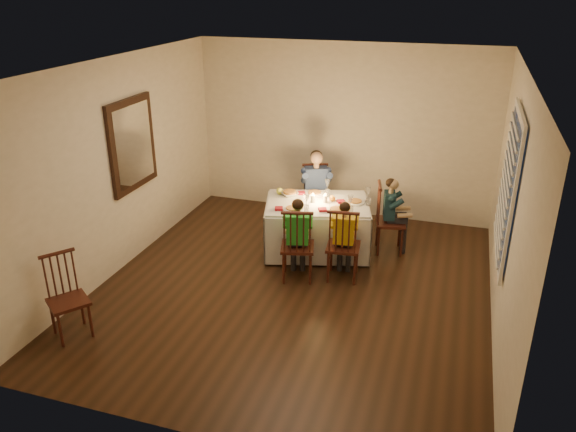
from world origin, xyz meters
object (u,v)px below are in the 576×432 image
(chair_adult, at_px, (315,229))
(chair_near_right, at_px, (342,277))
(chair_end, at_px, (388,251))
(child_teal, at_px, (388,251))
(chair_extra, at_px, (74,335))
(adult, at_px, (315,229))
(child_green, at_px, (297,278))
(serving_bowl, at_px, (290,194))
(dining_table, at_px, (317,217))
(child_yellow, at_px, (342,277))
(chair_near_left, at_px, (297,278))

(chair_adult, distance_m, chair_near_right, 1.48)
(chair_end, height_order, child_teal, child_teal)
(chair_extra, bearing_deg, adult, 9.70)
(child_green, xyz_separation_m, child_teal, (0.97, 1.09, 0.00))
(chair_end, bearing_deg, serving_bowl, 85.00)
(chair_near_right, relative_size, serving_bowl, 4.30)
(chair_adult, distance_m, adult, 0.00)
(chair_near_right, relative_size, chair_extra, 1.06)
(adult, xyz_separation_m, child_teal, (1.13, -0.39, 0.00))
(dining_table, height_order, child_yellow, dining_table)
(adult, bearing_deg, dining_table, -95.01)
(dining_table, bearing_deg, child_green, -107.73)
(chair_near_left, bearing_deg, chair_adult, -97.90)
(chair_near_left, distance_m, chair_end, 1.45)
(dining_table, xyz_separation_m, child_green, (-0.03, -0.80, -0.50))
(chair_adult, relative_size, chair_extra, 1.06)
(chair_near_left, bearing_deg, chair_extra, 30.45)
(chair_end, height_order, child_yellow, child_yellow)
(chair_near_left, relative_size, child_green, 0.91)
(chair_end, xyz_separation_m, child_teal, (0.00, 0.00, 0.00))
(child_green, bearing_deg, adult, -97.90)
(chair_extra, distance_m, serving_bowl, 3.23)
(chair_near_left, relative_size, chair_near_right, 1.00)
(dining_table, xyz_separation_m, chair_near_right, (0.50, -0.63, -0.50))
(chair_end, xyz_separation_m, child_yellow, (-0.44, -0.91, 0.00))
(chair_extra, xyz_separation_m, child_teal, (2.84, 2.94, 0.00))
(chair_end, relative_size, child_yellow, 0.95)
(child_yellow, bearing_deg, adult, -68.22)
(adult, bearing_deg, serving_bowl, -132.81)
(chair_near_left, relative_size, serving_bowl, 4.30)
(chair_near_left, bearing_deg, chair_near_right, -176.23)
(dining_table, bearing_deg, chair_extra, -141.10)
(chair_end, relative_size, child_green, 0.91)
(chair_near_left, distance_m, chair_extra, 2.64)
(chair_adult, distance_m, serving_bowl, 0.95)
(adult, distance_m, child_green, 1.49)
(dining_table, xyz_separation_m, child_teal, (0.93, 0.29, -0.50))
(serving_bowl, bearing_deg, chair_near_left, -67.03)
(chair_near_left, height_order, child_teal, child_teal)
(child_teal, distance_m, serving_bowl, 1.55)
(chair_end, height_order, adult, adult)
(chair_near_left, relative_size, chair_end, 1.00)
(dining_table, bearing_deg, adult, 90.78)
(serving_bowl, bearing_deg, child_green, -67.03)
(chair_extra, bearing_deg, serving_bowl, 8.64)
(adult, height_order, child_green, adult)
(adult, height_order, child_teal, adult)
(dining_table, relative_size, chair_near_right, 1.63)
(chair_near_left, distance_m, adult, 1.49)
(chair_extra, relative_size, child_teal, 0.87)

